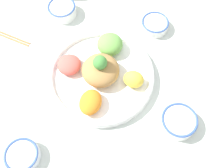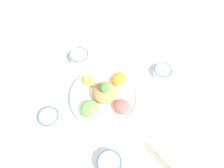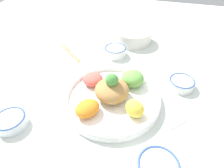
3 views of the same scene
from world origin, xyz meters
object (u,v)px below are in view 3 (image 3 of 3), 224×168
Objects in this scene: sauce_bowl_dark at (11,121)px; serving_spoon_extra at (168,69)px; serving_spoon_main at (186,119)px; rice_bowl_blue at (181,83)px; chopsticks_pair_near at (70,52)px; sauce_bowl_red at (158,168)px; side_serving_bowl at (133,35)px; rice_bowl_plain at (115,51)px; salad_platter at (112,95)px.

sauce_bowl_dark is 0.64m from serving_spoon_extra.
serving_spoon_extra is (0.44, -0.46, -0.02)m from sauce_bowl_dark.
rice_bowl_blue is at bearing -129.19° from serving_spoon_main.
chopsticks_pair_near reaches higher than serving_spoon_extra.
sauce_bowl_red reaches higher than chopsticks_pair_near.
chopsticks_pair_near is (0.11, 0.52, -0.02)m from rice_bowl_blue.
chopsticks_pair_near is 1.46× the size of serving_spoon_extra.
serving_spoon_main is at bearing -150.39° from side_serving_bowl.
chopsticks_pair_near is (-0.20, 0.27, -0.03)m from side_serving_bowl.
sauce_bowl_red is 1.05× the size of rice_bowl_plain.
sauce_bowl_dark is (-0.19, 0.28, -0.01)m from salad_platter.
side_serving_bowl is (0.32, 0.25, 0.02)m from rice_bowl_blue.
side_serving_bowl is (0.16, -0.06, 0.01)m from rice_bowl_plain.
salad_platter is 0.33m from sauce_bowl_dark.
sauce_bowl_red is at bearing 170.83° from rice_bowl_blue.
serving_spoon_main is at bearing -166.70° from chopsticks_pair_near.
sauce_bowl_red is at bearing -44.79° from serving_spoon_extra.
serving_spoon_main is at bearing -173.00° from rice_bowl_blue.
sauce_bowl_red is at bearing -154.36° from rice_bowl_plain.
sauce_bowl_dark is at bearing 86.48° from sauce_bowl_red.
salad_platter is 0.28m from sauce_bowl_red.
rice_bowl_blue is 0.51× the size of side_serving_bowl.
salad_platter is 3.22× the size of sauce_bowl_red.
serving_spoon_extra is at bearing -36.16° from salad_platter.
sauce_bowl_red reaches higher than rice_bowl_blue.
chopsticks_pair_near is at bearing -72.91° from serving_spoon_main.
sauce_bowl_red and rice_bowl_plain have the same top height.
salad_platter reaches higher than sauce_bowl_red.
salad_platter is at bearing -80.43° from serving_spoon_extra.
serving_spoon_main is at bearing -93.17° from salad_platter.
serving_spoon_main is (0.17, -0.53, -0.02)m from sauce_bowl_dark.
rice_bowl_blue is 0.61m from sauce_bowl_dark.
side_serving_bowl is (0.65, -0.26, 0.02)m from sauce_bowl_dark.
serving_spoon_extra is at bearing -46.38° from sauce_bowl_dark.
rice_bowl_plain is at bearing 25.64° from sauce_bowl_red.
serving_spoon_extra is (0.26, 0.07, 0.00)m from serving_spoon_main.
serving_spoon_extra is (-0.21, -0.20, -0.03)m from side_serving_bowl.
side_serving_bowl is at bearing 15.83° from sauce_bowl_red.
rice_bowl_blue reaches higher than serving_spoon_extra.
chopsticks_pair_near is 0.61m from serving_spoon_main.
sauce_bowl_red is 0.37m from rice_bowl_blue.
rice_bowl_plain reaches higher than chopsticks_pair_near.
sauce_bowl_red is at bearing 174.45° from chopsticks_pair_near.
sauce_bowl_red is 0.95× the size of serving_spoon_main.
rice_bowl_blue and sauce_bowl_dark have the same top height.
side_serving_bowl reaches higher than sauce_bowl_red.
rice_bowl_plain is at bearing 63.18° from rice_bowl_blue.
sauce_bowl_red is 0.22m from serving_spoon_main.
side_serving_bowl is at bearing -106.58° from serving_spoon_main.
serving_spoon_extra is (0.11, 0.05, -0.02)m from rice_bowl_blue.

